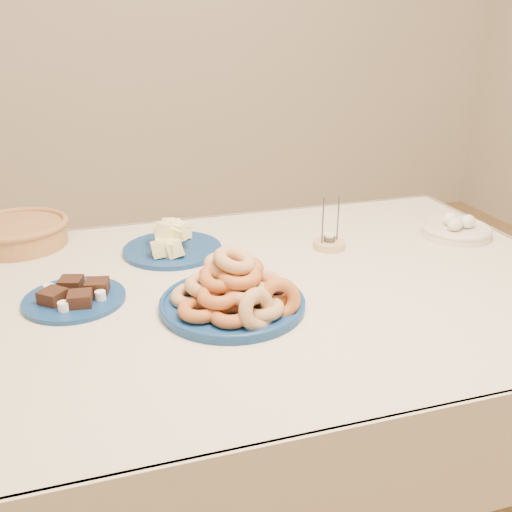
% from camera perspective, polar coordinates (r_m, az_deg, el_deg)
% --- Properties ---
extents(dining_table, '(1.71, 1.11, 0.75)m').
position_cam_1_polar(dining_table, '(1.46, -0.58, -6.75)').
color(dining_table, brown).
rests_on(dining_table, ground).
extents(donut_platter, '(0.43, 0.43, 0.15)m').
position_cam_1_polar(donut_platter, '(1.29, -2.17, -3.68)').
color(donut_platter, navy).
rests_on(donut_platter, dining_table).
extents(melon_plate, '(0.33, 0.33, 0.10)m').
position_cam_1_polar(melon_plate, '(1.61, -8.39, 1.36)').
color(melon_plate, navy).
rests_on(melon_plate, dining_table).
extents(brownie_plate, '(0.30, 0.30, 0.04)m').
position_cam_1_polar(brownie_plate, '(1.39, -17.68, -3.88)').
color(brownie_plate, navy).
rests_on(brownie_plate, dining_table).
extents(wicker_basket, '(0.29, 0.29, 0.08)m').
position_cam_1_polar(wicker_basket, '(1.78, -22.66, 2.20)').
color(wicker_basket, brown).
rests_on(wicker_basket, dining_table).
extents(candle_holder, '(0.11, 0.11, 0.15)m').
position_cam_1_polar(candle_holder, '(1.65, 7.33, 1.26)').
color(candle_holder, tan).
rests_on(candle_holder, dining_table).
extents(egg_bowl, '(0.27, 0.27, 0.07)m').
position_cam_1_polar(egg_bowl, '(1.83, 19.35, 2.55)').
color(egg_bowl, silver).
rests_on(egg_bowl, dining_table).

